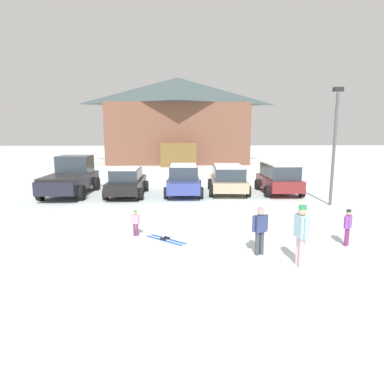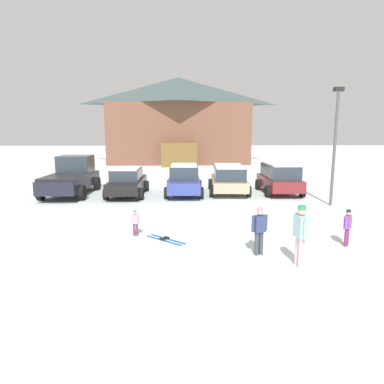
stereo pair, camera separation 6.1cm
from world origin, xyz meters
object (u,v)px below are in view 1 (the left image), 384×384
parked_maroon_van (279,177)px  skier_child_in_pink_snowsuit (136,222)px  pickup_truck (71,177)px  pair_of_skis (166,239)px  parked_black_sedan (127,181)px  parked_beige_suv (228,178)px  ski_lodge (178,120)px  skier_child_in_purple_jacket (348,225)px  skier_teen_in_navy_coat (260,228)px  skier_adult_in_blue_parka (301,232)px  lamp_post (335,140)px  parked_blue_hatchback (184,180)px

parked_maroon_van → skier_child_in_pink_snowsuit: 10.81m
pickup_truck → pair_of_skis: 10.40m
parked_black_sedan → parked_beige_suv: (5.77, 0.64, 0.07)m
ski_lodge → parked_beige_suv: bearing=-81.5°
skier_child_in_purple_jacket → ski_lodge: bearing=100.4°
ski_lodge → parked_beige_suv: ski_lodge is taller
skier_teen_in_navy_coat → skier_child_in_purple_jacket: (2.94, 0.70, -0.14)m
parked_maroon_van → skier_adult_in_blue_parka: size_ratio=2.43×
parked_black_sedan → skier_teen_in_navy_coat: (5.26, -9.52, -0.01)m
parked_black_sedan → skier_teen_in_navy_coat: size_ratio=3.07×
skier_teen_in_navy_coat → lamp_post: size_ratio=0.25×
ski_lodge → parked_black_sedan: 21.32m
parked_maroon_van → parked_beige_suv: bearing=175.8°
pickup_truck → skier_child_in_pink_snowsuit: size_ratio=5.90×
pickup_truck → ski_lodge: bearing=73.4°
parked_maroon_van → pair_of_skis: parked_maroon_van is taller
parked_blue_hatchback → lamp_post: lamp_post is taller
pair_of_skis → parked_maroon_van: bearing=53.8°
skier_child_in_purple_jacket → pair_of_skis: skier_child_in_purple_jacket is taller
skier_child_in_pink_snowsuit → skier_child_in_purple_jacket: size_ratio=0.77×
parked_maroon_van → skier_child_in_pink_snowsuit: bearing=-132.4°
parked_blue_hatchback → skier_child_in_purple_jacket: bearing=-60.8°
skier_adult_in_blue_parka → parked_maroon_van: bearing=76.7°
skier_teen_in_navy_coat → parked_maroon_van: bearing=70.9°
lamp_post → skier_child_in_pink_snowsuit: bearing=-152.3°
skier_teen_in_navy_coat → parked_beige_suv: bearing=87.1°
parked_beige_suv → parked_maroon_van: bearing=-4.2°
parked_beige_suv → parked_maroon_van: 2.94m
skier_child_in_pink_snowsuit → parked_beige_suv: bearing=62.1°
pickup_truck → skier_adult_in_blue_parka: (9.37, -11.02, -0.05)m
pickup_truck → skier_teen_in_navy_coat: (8.49, -10.09, -0.20)m
parked_maroon_van → skier_child_in_pink_snowsuit: size_ratio=4.55×
pickup_truck → parked_black_sedan: bearing=-10.1°
pickup_truck → lamp_post: 14.13m
parked_black_sedan → pickup_truck: size_ratio=0.82×
parked_maroon_van → skier_adult_in_blue_parka: 11.17m
parked_beige_suv → skier_adult_in_blue_parka: 11.09m
parked_black_sedan → parked_blue_hatchback: size_ratio=0.99×
parked_black_sedan → ski_lodge: bearing=82.4°
ski_lodge → pair_of_skis: size_ratio=11.66×
parked_beige_suv → skier_child_in_pink_snowsuit: parked_beige_suv is taller
parked_blue_hatchback → skier_teen_in_navy_coat: 9.93m
parked_maroon_van → skier_teen_in_navy_coat: (-3.44, -9.94, -0.13)m
ski_lodge → skier_child_in_purple_jacket: size_ratio=13.72×
parked_black_sedan → skier_child_in_pink_snowsuit: parked_black_sedan is taller
parked_blue_hatchback → parked_maroon_van: (5.52, 0.24, 0.07)m
parked_beige_suv → skier_child_in_pink_snowsuit: bearing=-117.9°
parked_beige_suv → pair_of_skis: bearing=-110.7°
parked_beige_suv → lamp_post: size_ratio=0.79×
parked_beige_suv → skier_teen_in_navy_coat: size_ratio=3.13×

